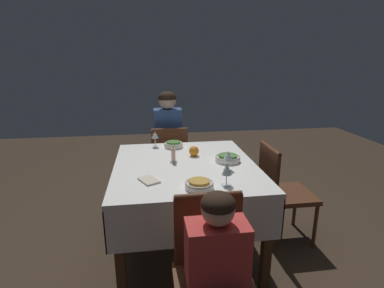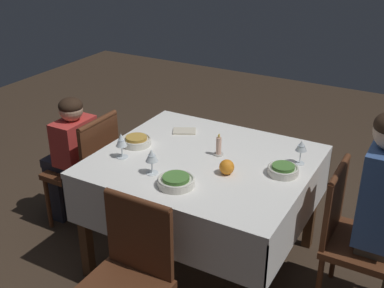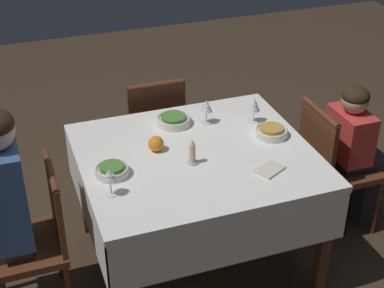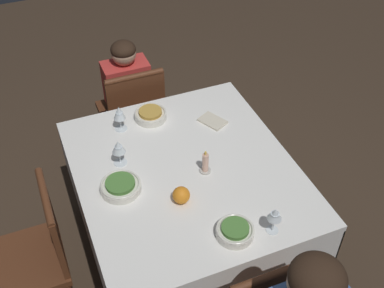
# 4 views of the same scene
# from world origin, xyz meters

# --- Properties ---
(ground_plane) EXTENTS (8.00, 8.00, 0.00)m
(ground_plane) POSITION_xyz_m (0.00, 0.00, 0.00)
(ground_plane) COLOR #3D2D21
(dining_table) EXTENTS (1.25, 1.11, 0.75)m
(dining_table) POSITION_xyz_m (0.00, 0.00, 0.65)
(dining_table) COLOR white
(dining_table) RESTS_ON ground_plane
(chair_west) EXTENTS (0.41, 0.41, 0.86)m
(chair_west) POSITION_xyz_m (-0.90, -0.07, 0.48)
(chair_west) COLOR #562D19
(chair_west) RESTS_ON ground_plane
(chair_east) EXTENTS (0.41, 0.41, 0.86)m
(chair_east) POSITION_xyz_m (0.90, 0.03, 0.48)
(chair_east) COLOR #562D19
(chair_east) RESTS_ON ground_plane
(chair_north) EXTENTS (0.41, 0.41, 0.86)m
(chair_north) POSITION_xyz_m (-0.01, 0.82, 0.48)
(chair_north) COLOR #562D19
(chair_north) RESTS_ON ground_plane
(person_child_red) EXTENTS (0.33, 0.30, 0.97)m
(person_child_red) POSITION_xyz_m (1.06, 0.03, 0.53)
(person_child_red) COLOR #282833
(person_child_red) RESTS_ON ground_plane
(bowl_west) EXTENTS (0.17, 0.17, 0.06)m
(bowl_west) POSITION_xyz_m (-0.47, -0.05, 0.78)
(bowl_west) COLOR silver
(bowl_west) RESTS_ON dining_table
(wine_glass_west) EXTENTS (0.07, 0.07, 0.15)m
(wine_glass_west) POSITION_xyz_m (-0.52, -0.22, 0.86)
(wine_glass_west) COLOR white
(wine_glass_west) RESTS_ON dining_table
(bowl_east) EXTENTS (0.19, 0.19, 0.06)m
(bowl_east) POSITION_xyz_m (0.47, 0.03, 0.78)
(bowl_east) COLOR silver
(bowl_east) RESTS_ON dining_table
(wine_glass_east) EXTENTS (0.07, 0.07, 0.16)m
(wine_glass_east) POSITION_xyz_m (0.44, 0.22, 0.86)
(wine_glass_east) COLOR white
(wine_glass_east) RESTS_ON dining_table
(bowl_north) EXTENTS (0.20, 0.20, 0.06)m
(bowl_north) POSITION_xyz_m (-0.01, 0.35, 0.78)
(bowl_north) COLOR silver
(bowl_north) RESTS_ON dining_table
(wine_glass_north) EXTENTS (0.07, 0.07, 0.15)m
(wine_glass_north) POSITION_xyz_m (0.17, 0.30, 0.86)
(wine_glass_north) COLOR white
(wine_glass_north) RESTS_ON dining_table
(candle_centerpiece) EXTENTS (0.06, 0.06, 0.14)m
(candle_centerpiece) POSITION_xyz_m (-0.05, -0.09, 0.80)
(candle_centerpiece) COLOR beige
(candle_centerpiece) RESTS_ON dining_table
(orange_fruit) EXTENTS (0.09, 0.09, 0.09)m
(orange_fruit) POSITION_xyz_m (-0.20, 0.10, 0.79)
(orange_fruit) COLOR orange
(orange_fruit) RESTS_ON dining_table
(napkin_red_folded) EXTENTS (0.18, 0.16, 0.01)m
(napkin_red_folded) POSITION_xyz_m (0.30, -0.28, 0.76)
(napkin_red_folded) COLOR beige
(napkin_red_folded) RESTS_ON dining_table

